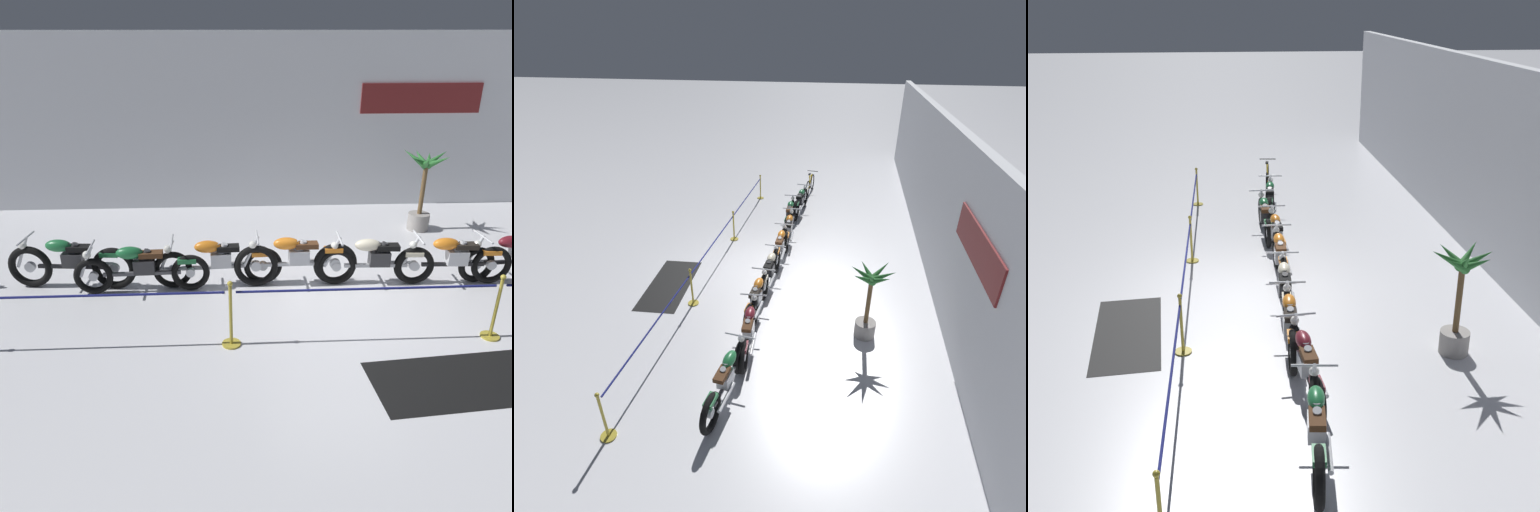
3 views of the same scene
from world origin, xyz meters
TOP-DOWN VIEW (x-y plane):
  - ground_plane at (0.00, 0.00)m, footprint 120.00×120.00m
  - back_wall at (0.01, 5.12)m, footprint 28.00×0.29m
  - motorcycle_green_0 at (-4.71, 0.72)m, footprint 2.30×0.62m
  - motorcycle_green_1 at (-3.45, 0.50)m, footprint 2.35×0.62m
  - motorcycle_orange_2 at (-2.13, 0.68)m, footprint 2.31×0.62m
  - motorcycle_orange_3 at (-0.74, 0.63)m, footprint 2.22×0.62m
  - motorcycle_cream_4 at (0.70, 0.59)m, footprint 2.12×0.62m
  - motorcycle_orange_5 at (2.09, 0.54)m, footprint 2.13×0.62m
  - potted_palm_left_of_row at (2.42, 3.19)m, footprint 0.95×1.02m
  - stanchion_far_left at (-1.47, -1.20)m, footprint 12.22×0.28m
  - stanchion_mid_left at (-1.90, -1.20)m, footprint 0.28×0.28m
  - stanchion_mid_right at (2.01, -1.20)m, footprint 0.28×0.28m
  - floor_banner at (1.27, -2.19)m, footprint 2.76×1.35m

SIDE VIEW (x-z plane):
  - ground_plane at x=0.00m, z-range 0.00..0.00m
  - floor_banner at x=1.27m, z-range 0.00..0.01m
  - stanchion_mid_left at x=-1.90m, z-range -0.17..0.88m
  - stanchion_mid_right at x=2.01m, z-range -0.17..0.88m
  - motorcycle_green_1 at x=-3.45m, z-range -0.01..0.91m
  - motorcycle_cream_4 at x=0.70m, z-range 0.00..0.92m
  - motorcycle_orange_2 at x=-2.13m, z-range 0.00..0.92m
  - motorcycle_orange_5 at x=2.09m, z-range 0.00..0.94m
  - motorcycle_green_0 at x=-4.71m, z-range 0.00..0.97m
  - motorcycle_orange_3 at x=-0.74m, z-range 0.00..0.97m
  - stanchion_far_left at x=-1.47m, z-range 0.23..1.28m
  - potted_palm_left_of_row at x=2.42m, z-range 0.01..1.90m
  - back_wall at x=0.01m, z-range 0.00..4.20m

